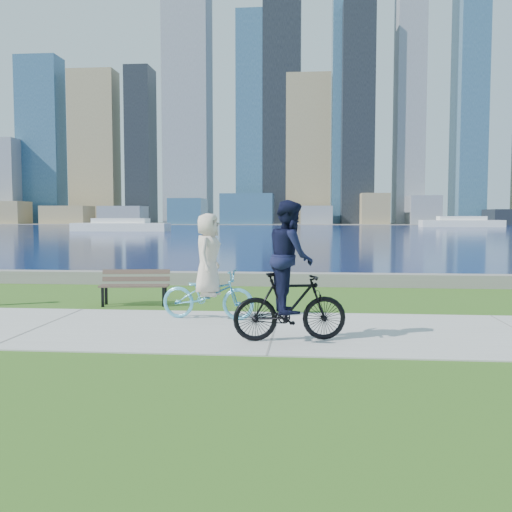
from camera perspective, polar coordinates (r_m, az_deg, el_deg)
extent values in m
plane|color=#2C5516|center=(9.52, 1.84, -7.50)|extent=(320.00, 320.00, 0.00)
cube|color=#A8A7A3|center=(9.52, 1.84, -7.44)|extent=(80.00, 3.50, 0.02)
cube|color=slate|center=(15.62, 3.20, -2.34)|extent=(90.00, 0.50, 0.35)
cube|color=#0B1748|center=(81.34, 4.87, 2.65)|extent=(320.00, 131.00, 0.01)
cube|color=gray|center=(139.33, 5.03, 3.23)|extent=(320.00, 30.00, 0.12)
cube|color=#8A7955|center=(147.61, -23.67, 3.97)|extent=(9.27, 7.29, 5.40)
cube|color=#8A7955|center=(142.60, -18.33, 3.90)|extent=(10.66, 7.70, 4.32)
cube|color=slate|center=(135.76, -13.14, 3.99)|extent=(10.01, 7.18, 4.22)
cube|color=navy|center=(132.30, -6.81, 4.44)|extent=(7.67, 8.92, 5.94)
cube|color=navy|center=(129.74, -0.86, 4.70)|extent=(11.75, 7.49, 6.97)
cube|color=slate|center=(131.34, 6.06, 4.07)|extent=(7.06, 7.64, 4.23)
cube|color=#8A7955|center=(131.41, 11.69, 4.61)|extent=(6.16, 9.80, 6.96)
cube|color=slate|center=(133.39, 16.36, 4.41)|extent=(6.76, 8.28, 6.45)
cube|color=black|center=(135.94, 24.02, 3.57)|extent=(9.12, 9.37, 3.39)
cube|color=slate|center=(157.99, -24.18, 6.76)|extent=(11.62, 10.40, 20.93)
cube|color=navy|center=(157.17, -20.68, 10.69)|extent=(10.56, 6.58, 41.82)
cube|color=#8A7955|center=(152.07, -15.86, 10.36)|extent=(11.58, 6.24, 38.26)
cube|color=black|center=(146.71, -11.43, 10.67)|extent=(6.06, 7.92, 38.28)
cube|color=slate|center=(144.96, -6.84, 15.26)|extent=(10.75, 9.49, 60.53)
cube|color=navy|center=(143.11, 0.19, 13.49)|extent=(10.14, 7.12, 51.01)
cube|color=#8A7955|center=(141.20, 5.25, 10.48)|extent=(10.56, 7.18, 35.74)
cube|color=black|center=(139.04, 10.06, 13.56)|extent=(7.29, 11.08, 50.28)
cube|color=slate|center=(144.15, 15.13, 16.62)|extent=(6.42, 7.94, 67.45)
cube|color=navy|center=(147.58, 20.53, 13.58)|extent=(6.37, 10.49, 54.17)
cube|color=black|center=(146.00, 2.65, 18.31)|extent=(9.00, 9.00, 76.00)
cube|color=navy|center=(143.82, 9.26, 16.03)|extent=(8.00, 8.00, 64.00)
cube|color=white|center=(74.15, -13.35, 2.82)|extent=(12.05, 3.44, 1.03)
cube|color=white|center=(74.14, -13.36, 3.46)|extent=(6.88, 2.58, 0.60)
cube|color=white|center=(107.11, 19.83, 3.07)|extent=(14.05, 4.01, 1.20)
cube|color=white|center=(107.10, 19.85, 3.58)|extent=(8.03, 3.01, 0.70)
cube|color=black|center=(12.39, -15.08, -4.00)|extent=(0.06, 0.06, 0.41)
cube|color=black|center=(12.16, -9.23, -4.06)|extent=(0.06, 0.06, 0.41)
cube|color=black|center=(12.70, -14.75, -3.80)|extent=(0.06, 0.06, 0.41)
cube|color=black|center=(12.48, -9.04, -3.85)|extent=(0.06, 0.06, 0.41)
cube|color=#4E3A31|center=(12.23, -12.20, -3.01)|extent=(1.45, 0.27, 0.04)
cube|color=#4E3A31|center=(12.37, -12.08, -2.93)|extent=(1.45, 0.27, 0.04)
cube|color=#4E3A31|center=(12.51, -11.96, -2.85)|extent=(1.45, 0.27, 0.04)
cube|color=#4E3A31|center=(12.61, -11.89, -2.26)|extent=(1.45, 0.24, 0.11)
cube|color=#4E3A31|center=(12.62, -11.87, -1.55)|extent=(1.45, 0.24, 0.11)
imported|color=#5DBEE2|center=(10.48, -4.82, -3.84)|extent=(0.78, 1.78, 0.90)
imported|color=white|center=(10.41, -4.84, 0.14)|extent=(0.56, 0.79, 1.50)
imported|color=black|center=(8.64, 3.41, -5.08)|extent=(0.81, 1.78, 1.03)
imported|color=black|center=(8.55, 3.43, -0.05)|extent=(0.77, 0.92, 1.69)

